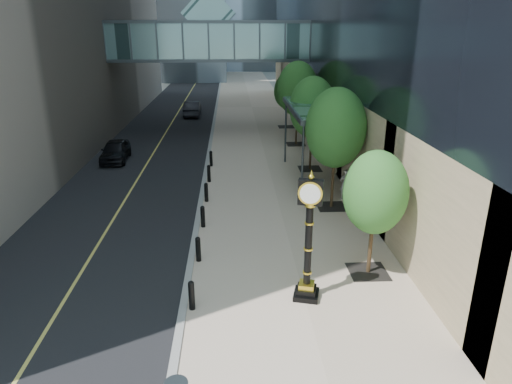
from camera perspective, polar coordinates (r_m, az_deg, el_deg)
ground at (r=14.46m, az=2.92°, el=-16.47°), size 320.00×320.00×0.00m
road at (r=52.58m, az=-9.41°, el=10.30°), size 8.00×180.00×0.02m
sidewalk at (r=52.32m, az=-0.52°, el=10.54°), size 8.00×180.00×0.06m
curb at (r=52.29m, az=-4.98°, el=10.47°), size 0.25×180.00×0.07m
skywalk at (r=39.61m, az=-5.83°, el=18.60°), size 17.00×4.20×5.80m
entrance_canopy at (r=26.38m, az=7.57°, el=10.21°), size 3.00×8.00×4.38m
bollard_row at (r=22.13m, az=-6.43°, el=-1.56°), size 0.20×16.20×0.90m
street_trees at (r=28.73m, az=6.94°, el=10.41°), size 3.03×28.27×6.23m
street_clock at (r=14.83m, az=6.55°, el=-6.80°), size 0.99×0.99×4.32m
pedestrian at (r=24.12m, az=11.06°, el=0.94°), size 0.66×0.50×1.63m
car_near at (r=32.33m, az=-17.17°, el=4.97°), size 1.83×4.15×1.39m
car_far at (r=47.56m, az=-7.96°, el=10.30°), size 1.58×4.51×1.48m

